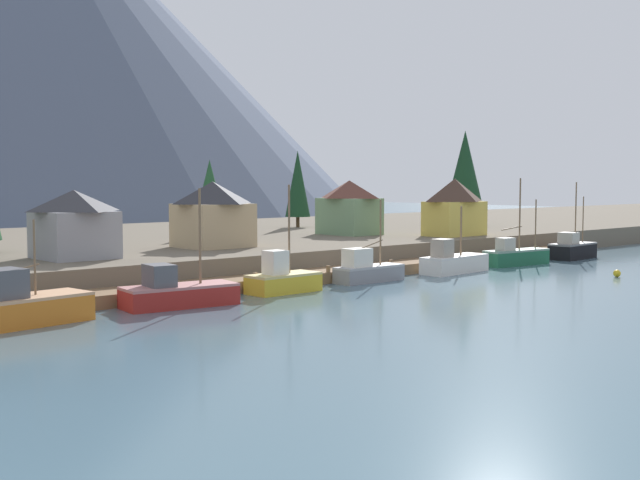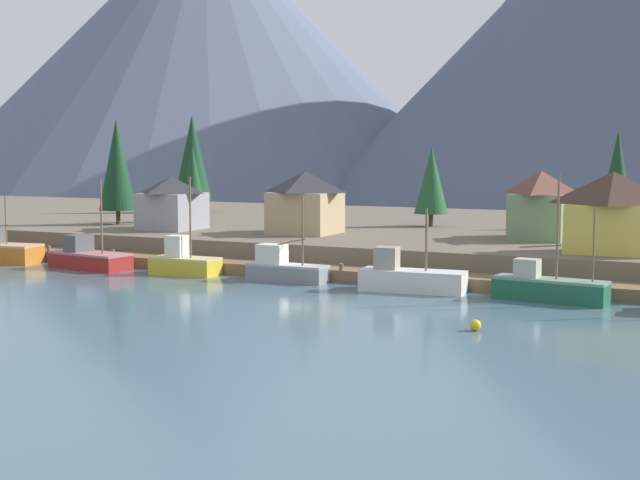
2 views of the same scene
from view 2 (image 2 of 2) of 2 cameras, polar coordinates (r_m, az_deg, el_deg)
ground_plane at (r=91.81m, az=4.20°, el=-1.30°), size 400.00×400.00×1.00m
dock at (r=75.34m, az=-0.80°, el=-2.07°), size 80.00×4.00×1.60m
shoreline_bank at (r=102.83m, az=6.65°, el=0.42°), size 400.00×56.00×2.50m
mountain_west_peak at (r=245.39m, az=-7.60°, el=12.30°), size 151.87×151.87×77.74m
mountain_central_peak at (r=208.35m, az=13.54°, el=9.91°), size 81.28×81.28×52.73m
fishing_boat_red at (r=83.31m, az=-15.09°, el=-1.15°), size 8.52×4.15×8.49m
fishing_boat_yellow at (r=77.59m, az=-9.01°, el=-1.48°), size 6.21×2.83×8.72m
fishing_boat_grey at (r=72.73m, az=-2.39°, el=-1.89°), size 6.96×2.23×7.34m
fishing_boat_white at (r=67.62m, az=5.98°, el=-2.52°), size 8.37×3.30×6.54m
fishing_boat_green at (r=65.03m, az=14.89°, el=-3.05°), size 8.38×3.11×9.31m
house_grey at (r=95.02m, az=-9.78°, el=2.47°), size 6.01×6.36×5.77m
house_tan at (r=88.75m, az=-0.99°, el=2.56°), size 6.65×6.35×6.47m
house_yellow at (r=74.64m, az=18.82°, el=1.78°), size 7.54×4.49×6.79m
house_green at (r=85.72m, az=14.44°, el=2.31°), size 5.34×7.23×6.59m
conifer_near_left at (r=102.82m, az=-13.31°, el=4.88°), size 4.32×4.32×12.24m
conifer_near_right at (r=98.11m, az=7.40°, el=3.95°), size 3.83×3.83×9.03m
conifer_mid_right at (r=100.43m, az=19.10°, el=4.23°), size 3.55×3.55×10.78m
conifer_back_left at (r=122.21m, az=-8.46°, el=5.43°), size 5.32×5.32×13.63m
conifer_back_right at (r=105.47m, az=-8.44°, el=4.05°), size 3.17×3.17×9.28m
channel_buoy at (r=53.43m, az=10.27°, el=-5.58°), size 0.70×0.70×0.70m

